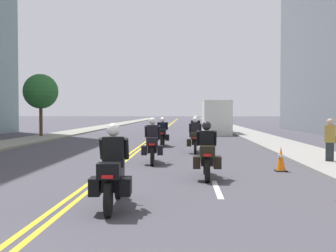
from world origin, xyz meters
TOP-DOWN VIEW (x-y plane):
  - ground_plane at (0.00, 48.00)m, footprint 264.00×264.00m
  - sidewalk_left at (-7.66, 48.00)m, footprint 2.67×144.00m
  - sidewalk_right at (7.66, 48.00)m, footprint 2.67×144.00m
  - centreline_yellow_inner at (-0.12, 48.00)m, footprint 0.12×132.00m
  - centreline_yellow_outer at (0.12, 48.00)m, footprint 0.12×132.00m
  - lane_dashes_white at (3.16, 29.00)m, footprint 0.14×56.40m
  - motorcycle_0 at (1.00, 5.88)m, footprint 0.78×2.27m
  - motorcycle_1 at (2.99, 9.56)m, footprint 0.77×2.16m
  - motorcycle_2 at (1.20, 12.91)m, footprint 0.78×2.20m
  - motorcycle_3 at (2.83, 16.95)m, footprint 0.77×2.20m
  - motorcycle_4 at (1.12, 20.51)m, footprint 0.76×2.28m
  - motorcycle_5 at (2.99, 23.68)m, footprint 0.76×2.14m
  - traffic_cone_1 at (5.39, 11.10)m, footprint 0.37×0.37m
  - pedestrian_1 at (7.52, 12.92)m, footprint 0.51×0.32m
  - street_tree_1 at (-8.15, 27.72)m, footprint 2.52×2.52m
  - parked_truck at (4.93, 33.51)m, footprint 2.20×6.50m

SIDE VIEW (x-z plane):
  - ground_plane at x=0.00m, z-range 0.00..0.00m
  - centreline_yellow_inner at x=-0.12m, z-range 0.00..0.01m
  - centreline_yellow_outer at x=0.12m, z-range 0.00..0.01m
  - lane_dashes_white at x=3.16m, z-range 0.00..0.01m
  - sidewalk_left at x=-7.66m, z-range 0.00..0.12m
  - sidewalk_right at x=7.66m, z-range 0.00..0.12m
  - traffic_cone_1 at x=5.39m, z-range 0.00..0.77m
  - motorcycle_4 at x=1.12m, z-range -0.15..1.43m
  - motorcycle_1 at x=2.99m, z-range -0.15..1.45m
  - motorcycle_3 at x=2.83m, z-range -0.16..1.48m
  - motorcycle_5 at x=2.99m, z-range -0.15..1.48m
  - motorcycle_0 at x=1.00m, z-range -0.15..1.50m
  - motorcycle_2 at x=1.20m, z-range -0.15..1.51m
  - pedestrian_1 at x=7.52m, z-range 0.03..1.66m
  - parked_truck at x=4.93m, z-range -0.13..2.67m
  - street_tree_1 at x=-8.15m, z-range 1.03..5.66m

